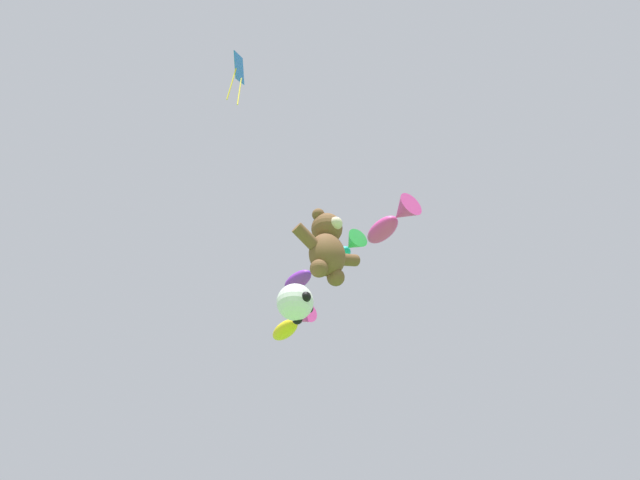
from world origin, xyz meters
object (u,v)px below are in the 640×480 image
at_px(soccer_ball_kite, 295,302).
at_px(fish_kite_violet, 307,274).
at_px(fish_kite_magenta, 393,221).
at_px(diamond_kite, 239,71).
at_px(teddy_bear_kite, 327,246).
at_px(fish_kite_goldfin, 293,323).
at_px(fish_kite_teal, 346,250).

relative_size(soccer_ball_kite, fish_kite_violet, 0.46).
relative_size(soccer_ball_kite, fish_kite_magenta, 0.47).
bearing_deg(diamond_kite, fish_kite_violet, 33.09).
bearing_deg(soccer_ball_kite, teddy_bear_kite, -23.82).
bearing_deg(fish_kite_magenta, soccer_ball_kite, 164.00).
bearing_deg(fish_kite_goldfin, fish_kite_magenta, -97.47).
relative_size(fish_kite_magenta, diamond_kite, 0.88).
distance_m(fish_kite_goldfin, diamond_kite, 8.29).
xyz_separation_m(fish_kite_violet, diamond_kite, (-5.17, -3.37, 2.24)).
height_order(soccer_ball_kite, fish_kite_violet, fish_kite_violet).
xyz_separation_m(teddy_bear_kite, fish_kite_magenta, (2.03, -0.48, 1.75)).
relative_size(fish_kite_teal, fish_kite_violet, 0.84).
bearing_deg(soccer_ball_kite, fish_kite_violet, 47.99).
height_order(fish_kite_teal, fish_kite_violet, fish_kite_violet).
relative_size(teddy_bear_kite, diamond_kite, 0.96).
bearing_deg(fish_kite_teal, teddy_bear_kite, -145.25).
distance_m(teddy_bear_kite, fish_kite_violet, 4.35).
bearing_deg(diamond_kite, fish_kite_goldfin, 40.12).
bearing_deg(fish_kite_goldfin, soccer_ball_kite, -126.64).
distance_m(soccer_ball_kite, fish_kite_violet, 5.53).
xyz_separation_m(fish_kite_magenta, fish_kite_goldfin, (0.70, 5.34, -0.54)).
relative_size(fish_kite_magenta, fish_kite_teal, 1.19).
xyz_separation_m(soccer_ball_kite, fish_kite_magenta, (2.70, -0.77, 3.52)).
xyz_separation_m(soccer_ball_kite, fish_kite_teal, (2.65, 1.07, 3.60)).
relative_size(fish_kite_magenta, fish_kite_violet, 0.99).
height_order(teddy_bear_kite, fish_kite_violet, fish_kite_violet).
relative_size(teddy_bear_kite, fish_kite_goldfin, 0.97).
bearing_deg(fish_kite_goldfin, fish_kite_violet, -114.26).
bearing_deg(fish_kite_magenta, teddy_bear_kite, 166.76).
height_order(fish_kite_teal, fish_kite_goldfin, fish_kite_teal).
height_order(soccer_ball_kite, fish_kite_goldfin, fish_kite_goldfin).
height_order(teddy_bear_kite, soccer_ball_kite, teddy_bear_kite).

